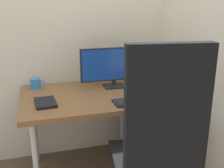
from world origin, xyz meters
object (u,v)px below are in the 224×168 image
object	(u,v)px
monitor	(114,66)
coffee_mug	(36,84)
office_chair	(158,146)
keyboard	(139,100)
filing_cabinet	(151,131)
pen_holder	(165,79)
notebook	(45,103)
mouse	(182,96)

from	to	relation	value
monitor	coffee_mug	bearing A→B (deg)	169.37
office_chair	monitor	size ratio (longest dim) A/B	2.13
keyboard	coffee_mug	size ratio (longest dim) A/B	3.35
filing_cabinet	pen_holder	world-z (taller)	pen_holder
keyboard	notebook	world-z (taller)	keyboard
filing_cabinet	keyboard	world-z (taller)	keyboard
notebook	coffee_mug	size ratio (longest dim) A/B	1.88
keyboard	mouse	bearing A→B (deg)	-6.17
mouse	keyboard	bearing A→B (deg)	-177.98
filing_cabinet	mouse	world-z (taller)	mouse
keyboard	pen_holder	xyz separation A→B (m)	(0.39, 0.35, 0.04)
office_chair	mouse	world-z (taller)	office_chair
filing_cabinet	monitor	bearing A→B (deg)	157.34
office_chair	filing_cabinet	distance (m)	0.87
filing_cabinet	pen_holder	distance (m)	0.50
office_chair	filing_cabinet	bearing A→B (deg)	68.07
keyboard	notebook	size ratio (longest dim) A/B	1.78
filing_cabinet	coffee_mug	world-z (taller)	coffee_mug
keyboard	notebook	bearing A→B (deg)	167.54
office_chair	keyboard	distance (m)	0.48
office_chair	pen_holder	size ratio (longest dim) A/B	7.09
mouse	monitor	bearing A→B (deg)	140.42
office_chair	mouse	bearing A→B (deg)	46.96
mouse	coffee_mug	distance (m)	1.24
keyboard	coffee_mug	distance (m)	0.93
monitor	pen_holder	size ratio (longest dim) A/B	3.33
office_chair	mouse	xyz separation A→B (m)	(0.40, 0.43, 0.13)
office_chair	notebook	size ratio (longest dim) A/B	5.55
monitor	notebook	distance (m)	0.69
monitor	coffee_mug	distance (m)	0.70
coffee_mug	notebook	bearing A→B (deg)	-81.41
pen_holder	keyboard	bearing A→B (deg)	-137.88
pen_holder	notebook	bearing A→B (deg)	-169.68
mouse	office_chair	bearing A→B (deg)	-124.85
mouse	notebook	size ratio (longest dim) A/B	0.44
monitor	pen_holder	xyz separation A→B (m)	(0.46, -0.07, -0.14)
office_chair	mouse	distance (m)	0.60
mouse	notebook	world-z (taller)	mouse
keyboard	filing_cabinet	bearing A→B (deg)	50.08
pen_holder	office_chair	bearing A→B (deg)	-118.81
mouse	filing_cabinet	bearing A→B (deg)	114.68
monitor	coffee_mug	world-z (taller)	monitor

